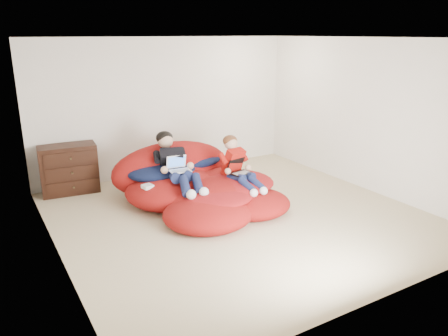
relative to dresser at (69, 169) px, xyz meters
The scene contains 9 objects.
room_shell 2.96m from the dresser, 49.91° to the right, with size 5.10×5.10×2.77m.
dresser is the anchor object (origin of this frame).
beanbag_pile 2.20m from the dresser, 42.17° to the right, with size 2.28×2.47×0.94m.
cream_pillow 1.28m from the dresser, 30.55° to the right, with size 0.44×0.28×0.28m, color silver.
older_boy 1.91m from the dresser, 46.06° to the right, with size 0.47×1.32×0.75m.
younger_boy 2.83m from the dresser, 40.01° to the right, with size 0.37×0.98×0.74m.
laptop_white 2.00m from the dresser, 48.74° to the right, with size 0.32×0.31×0.22m.
laptop_black 2.84m from the dresser, 40.40° to the right, with size 0.34×0.36×0.21m.
power_adapter 1.71m from the dresser, 62.18° to the right, with size 0.14×0.14×0.05m, color white.
Camera 1 is at (-3.18, -4.98, 2.56)m, focal length 35.00 mm.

